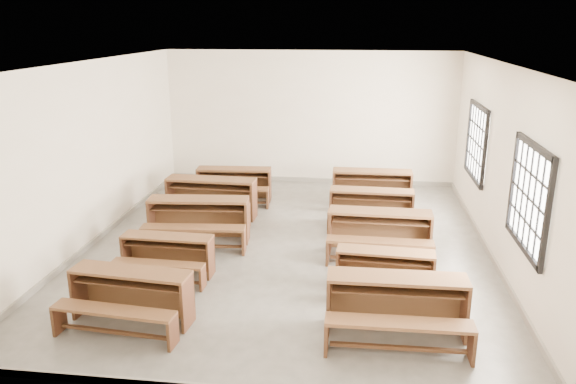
# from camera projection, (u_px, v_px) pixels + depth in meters

# --- Properties ---
(room) EXTENTS (8.50, 8.50, 3.20)m
(room) POSITION_uv_depth(u_px,v_px,m) (293.00, 127.00, 9.40)
(room) COLOR gray
(room) RESTS_ON ground
(desk_set_0) EXTENTS (1.68, 0.98, 0.72)m
(desk_set_0) POSITION_uv_depth(u_px,v_px,m) (130.00, 293.00, 7.36)
(desk_set_0) COLOR brown
(desk_set_0) RESTS_ON ground
(desk_set_1) EXTENTS (1.45, 0.78, 0.64)m
(desk_set_1) POSITION_uv_depth(u_px,v_px,m) (167.00, 253.00, 8.77)
(desk_set_1) COLOR brown
(desk_set_1) RESTS_ON ground
(desk_set_2) EXTENTS (1.86, 1.08, 0.81)m
(desk_set_2) POSITION_uv_depth(u_px,v_px,m) (198.00, 217.00, 10.08)
(desk_set_2) COLOR brown
(desk_set_2) RESTS_ON ground
(desk_set_3) EXTENTS (1.85, 1.01, 0.81)m
(desk_set_3) POSITION_uv_depth(u_px,v_px,m) (211.00, 195.00, 11.33)
(desk_set_3) COLOR brown
(desk_set_3) RESTS_ON ground
(desk_set_4) EXTENTS (1.69, 0.96, 0.73)m
(desk_set_4) POSITION_uv_depth(u_px,v_px,m) (234.00, 182.00, 12.44)
(desk_set_4) COLOR brown
(desk_set_4) RESTS_ON ground
(desk_set_5) EXTENTS (1.76, 0.93, 0.79)m
(desk_set_5) POSITION_uv_depth(u_px,v_px,m) (396.00, 302.00, 7.04)
(desk_set_5) COLOR brown
(desk_set_5) RESTS_ON ground
(desk_set_6) EXTENTS (1.46, 0.82, 0.64)m
(desk_set_6) POSITION_uv_depth(u_px,v_px,m) (385.00, 269.00, 8.20)
(desk_set_6) COLOR brown
(desk_set_6) RESTS_ON ground
(desk_set_7) EXTENTS (1.74, 0.93, 0.78)m
(desk_set_7) POSITION_uv_depth(u_px,v_px,m) (380.00, 230.00, 9.50)
(desk_set_7) COLOR brown
(desk_set_7) RESTS_ON ground
(desk_set_8) EXTENTS (1.63, 0.88, 0.72)m
(desk_set_8) POSITION_uv_depth(u_px,v_px,m) (371.00, 205.00, 10.87)
(desk_set_8) COLOR brown
(desk_set_8) RESTS_ON ground
(desk_set_9) EXTENTS (1.71, 0.89, 0.76)m
(desk_set_9) POSITION_uv_depth(u_px,v_px,m) (372.00, 185.00, 12.14)
(desk_set_9) COLOR brown
(desk_set_9) RESTS_ON ground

